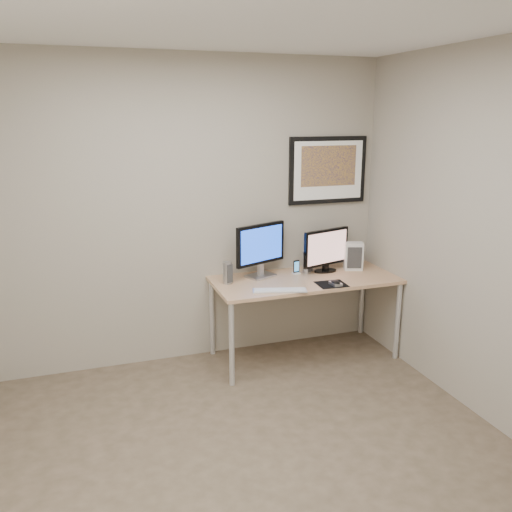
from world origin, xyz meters
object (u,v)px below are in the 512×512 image
Objects in this scene: monitor_large at (261,248)px; speaker_left at (227,273)px; desk at (305,285)px; fan_unit at (353,256)px; speaker_right at (307,262)px; framed_art at (328,170)px; keyboard at (280,290)px; monitor_tv at (326,249)px; phone_dock at (296,267)px.

monitor_large reaches higher than speaker_left.
fan_unit reaches higher than desk.
speaker_left is 0.98× the size of speaker_right.
fan_unit is (0.18, -0.21, -0.77)m from framed_art.
fan_unit is (0.87, 0.38, 0.12)m from keyboard.
monitor_tv reaches higher than phone_dock.
monitor_large is at bearing 154.39° from desk.
framed_art is at bearing 43.46° from desk.
framed_art reaches higher than fan_unit.
speaker_right is at bearing 153.53° from monitor_tv.
monitor_large is 2.63× the size of speaker_left.
framed_art is at bearing 56.83° from keyboard.
keyboard is (0.34, -0.34, -0.09)m from speaker_left.
speaker_right is 0.59m from keyboard.
monitor_large reaches higher than fan_unit.
keyboard is at bearing -136.83° from fan_unit.
monitor_large is 1.13× the size of keyboard.
desk is 3.25× the size of monitor_large.
framed_art is 0.96m from monitor_large.
fan_unit is at bearing -24.99° from monitor_large.
phone_dock reaches higher than keyboard.
monitor_large is 1.97× the size of fan_unit.
framed_art reaches higher than desk.
monitor_large is at bearing -3.31° from speaker_left.
fan_unit is at bearing 39.51° from keyboard.
speaker_right is at bearing -145.78° from framed_art.
monitor_large is at bearing -163.45° from fan_unit.
monitor_tv is 0.73m from keyboard.
monitor_tv reaches higher than speaker_left.
framed_art is at bearing -4.80° from speaker_left.
monitor_tv is at bearing 25.40° from desk.
fan_unit is at bearing -17.35° from monitor_tv.
desk is 3.28× the size of monitor_tv.
monitor_tv is 0.94m from speaker_left.
framed_art is 4.00× the size of speaker_left.
keyboard is at bearing -62.97° from speaker_left.
desk is 3.67× the size of keyboard.
speaker_left is 0.77m from speaker_right.
fan_unit is (0.45, -0.03, 0.03)m from speaker_right.
keyboard is (-0.32, -0.40, -0.06)m from phone_dock.
desk is 0.40m from monitor_tv.
framed_art is at bearing 49.32° from monitor_tv.
speaker_right is 1.52× the size of phone_dock.
desk is 2.13× the size of framed_art.
monitor_tv is 0.29m from fan_unit.
monitor_large is at bearing 153.24° from speaker_right.
phone_dock is at bearing -163.21° from fan_unit.
monitor_large is 2.57× the size of speaker_right.
framed_art is at bearing 17.22° from phone_dock.
phone_dock is (-0.02, 0.15, 0.13)m from desk.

